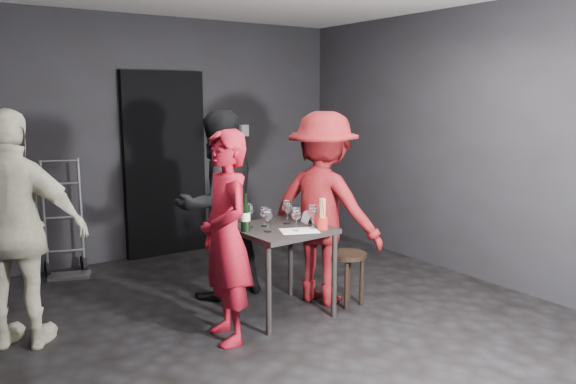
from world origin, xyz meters
TOP-DOWN VIEW (x-y plane):
  - floor at (0.00, 0.00)m, footprint 4.50×5.00m
  - wall_back at (0.00, 2.50)m, footprint 4.50×0.04m
  - wall_right at (2.25, 0.00)m, footprint 0.04×5.00m
  - doorway at (0.00, 2.44)m, footprint 0.95×0.10m
  - wallbox_upper at (0.85, 2.45)m, footprint 0.12×0.06m
  - wallbox_lower at (1.05, 2.45)m, footprint 0.10×0.06m
  - hand_truck at (-1.17, 2.25)m, footprint 0.40×0.34m
  - tasting_table at (0.10, 0.17)m, footprint 0.72×0.72m
  - stool at (0.70, 0.01)m, footprint 0.32×0.32m
  - server_red at (-0.52, -0.04)m, footprint 0.48×0.66m
  - woman_black at (-0.13, 0.86)m, footprint 0.98×0.59m
  - man_maroon at (0.58, 0.22)m, footprint 1.02×1.36m
  - bystander_cream at (-1.82, 0.70)m, footprint 1.30×1.14m
  - tasting_mat at (0.15, -0.03)m, footprint 0.35×0.30m
  - wine_glass_a at (-0.08, 0.08)m, footprint 0.09×0.09m
  - wine_glass_b at (-0.13, 0.30)m, footprint 0.09×0.09m
  - wine_glass_c at (-0.00, 0.26)m, footprint 0.08×0.08m
  - wine_glass_d at (0.13, -0.02)m, footprint 0.10×0.10m
  - wine_glass_e at (0.29, -0.02)m, footprint 0.09×0.09m
  - wine_glass_f at (0.21, 0.24)m, footprint 0.11×0.11m
  - wine_bottle at (-0.21, 0.21)m, footprint 0.07×0.07m
  - breadstick_cup at (0.34, -0.08)m, footprint 0.09×0.09m
  - reserved_card at (0.36, 0.17)m, footprint 0.11×0.15m

SIDE VIEW (x-z plane):
  - floor at x=0.00m, z-range -0.01..0.01m
  - hand_truck at x=-1.17m, z-range -0.38..0.82m
  - stool at x=0.70m, z-range 0.13..0.60m
  - tasting_table at x=0.10m, z-range 0.28..1.03m
  - tasting_mat at x=0.15m, z-range 0.75..0.75m
  - reserved_card at x=0.36m, z-range 0.75..0.85m
  - wine_glass_c at x=0.00m, z-range 0.75..0.93m
  - server_red at x=-0.52m, z-range 0.00..1.69m
  - wine_glass_a at x=-0.08m, z-range 0.75..0.96m
  - wine_glass_d at x=0.13m, z-range 0.75..0.96m
  - wine_glass_e at x=0.29m, z-range 0.75..0.97m
  - wine_glass_b at x=-0.13m, z-range 0.75..0.97m
  - wine_glass_f at x=0.21m, z-range 0.75..0.97m
  - wine_bottle at x=-0.21m, z-range 0.71..1.02m
  - breadstick_cup at x=0.34m, z-range 0.74..1.01m
  - man_maroon at x=0.58m, z-range 0.00..1.91m
  - woman_black at x=-0.13m, z-range 0.00..1.93m
  - bystander_cream at x=-1.82m, z-range 0.00..2.03m
  - doorway at x=0.00m, z-range 0.00..2.10m
  - wall_back at x=0.00m, z-range 0.00..2.70m
  - wall_right at x=2.25m, z-range 0.00..2.70m
  - wallbox_lower at x=1.05m, z-range 1.33..1.47m
  - wallbox_upper at x=0.85m, z-range 1.39..1.51m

